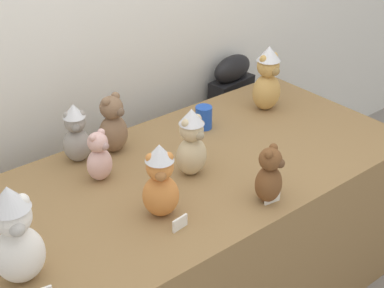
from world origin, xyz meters
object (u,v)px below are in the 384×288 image
object	(u,v)px
teddy_bear_sand	(192,143)
teddy_bear_blush	(99,157)
instrument_case	(230,128)
teddy_bear_chestnut	(269,176)
teddy_bear_honey	(267,79)
teddy_bear_snow	(16,236)
party_cup_blue	(204,117)
teddy_bear_ginger	(160,181)
display_table	(192,241)
teddy_bear_mocha	(113,125)
teddy_bear_ash	(76,134)

from	to	relation	value
teddy_bear_sand	teddy_bear_blush	bearing A→B (deg)	141.50
instrument_case	teddy_bear_chestnut	size ratio (longest dim) A/B	3.89
teddy_bear_honey	teddy_bear_snow	distance (m)	1.54
instrument_case	party_cup_blue	world-z (taller)	instrument_case
teddy_bear_chestnut	instrument_case	bearing A→B (deg)	28.99
teddy_bear_snow	teddy_bear_chestnut	bearing A→B (deg)	-1.58
teddy_bear_snow	teddy_bear_blush	bearing A→B (deg)	44.95
teddy_bear_snow	teddy_bear_ginger	size ratio (longest dim) A/B	1.19
teddy_bear_sand	party_cup_blue	bearing A→B (deg)	36.97
teddy_bear_snow	teddy_bear_chestnut	world-z (taller)	teddy_bear_snow
display_table	teddy_bear_sand	distance (m)	0.54
display_table	teddy_bear_snow	distance (m)	1.03
teddy_bear_mocha	teddy_bear_chestnut	size ratio (longest dim) A/B	1.15
display_table	party_cup_blue	distance (m)	0.58
display_table	instrument_case	world-z (taller)	instrument_case
instrument_case	teddy_bear_blush	world-z (taller)	teddy_bear_blush
teddy_bear_chestnut	teddy_bear_ginger	size ratio (longest dim) A/B	0.79
teddy_bear_blush	teddy_bear_chestnut	xyz separation A→B (m)	(0.43, -0.54, 0.01)
teddy_bear_chestnut	teddy_bear_ginger	bearing A→B (deg)	128.53
teddy_bear_blush	teddy_bear_ginger	xyz separation A→B (m)	(0.05, -0.35, 0.04)
teddy_bear_ginger	teddy_bear_sand	bearing A→B (deg)	61.67
teddy_bear_chestnut	party_cup_blue	xyz separation A→B (m)	(0.19, 0.61, -0.06)
display_table	teddy_bear_honey	size ratio (longest dim) A/B	5.88
party_cup_blue	teddy_bear_sand	bearing A→B (deg)	-137.18
teddy_bear_sand	teddy_bear_honey	bearing A→B (deg)	13.21
teddy_bear_chestnut	teddy_bear_ash	world-z (taller)	teddy_bear_ash
instrument_case	teddy_bear_snow	bearing A→B (deg)	-162.11
display_table	teddy_bear_honey	xyz separation A→B (m)	(0.65, 0.21, 0.56)
teddy_bear_snow	teddy_bear_ginger	xyz separation A→B (m)	(0.55, -0.00, -0.03)
teddy_bear_ginger	teddy_bear_ash	distance (m)	0.54
teddy_bear_blush	display_table	bearing A→B (deg)	-46.24
teddy_bear_ginger	teddy_bear_sand	distance (m)	0.31
instrument_case	party_cup_blue	xyz separation A→B (m)	(-0.51, -0.36, 0.38)
teddy_bear_honey	teddy_bear_ash	bearing A→B (deg)	171.57
teddy_bear_ginger	instrument_case	bearing A→B (deg)	68.49
teddy_bear_mocha	teddy_bear_snow	size ratio (longest dim) A/B	0.76
teddy_bear_snow	party_cup_blue	bearing A→B (deg)	30.74
teddy_bear_blush	teddy_bear_snow	world-z (taller)	teddy_bear_snow
teddy_bear_ash	party_cup_blue	xyz separation A→B (m)	(0.61, -0.11, -0.08)
display_table	teddy_bear_sand	xyz separation A→B (m)	(-0.02, -0.03, 0.54)
teddy_bear_honey	teddy_bear_blush	size ratio (longest dim) A/B	1.52
teddy_bear_mocha	display_table	bearing A→B (deg)	-81.65
instrument_case	teddy_bear_ash	xyz separation A→B (m)	(-1.12, -0.24, 0.46)
instrument_case	teddy_bear_honey	bearing A→B (deg)	-116.38
teddy_bear_chestnut	teddy_bear_ash	distance (m)	0.84
instrument_case	teddy_bear_snow	world-z (taller)	teddy_bear_snow
teddy_bear_ginger	teddy_bear_ash	xyz separation A→B (m)	(-0.05, 0.54, -0.02)
teddy_bear_mocha	teddy_bear_chestnut	xyz separation A→B (m)	(0.26, -0.70, -0.02)
display_table	teddy_bear_blush	bearing A→B (deg)	152.47
instrument_case	display_table	bearing A→B (deg)	-150.07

